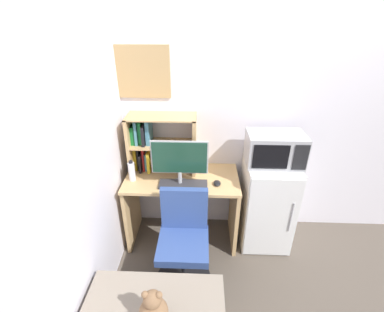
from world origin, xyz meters
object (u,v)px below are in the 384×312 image
object	(u,v)px
hutch_bookshelf	(154,142)
computer_mouse	(217,183)
monitor	(180,160)
keyboard	(183,184)
wall_corkboard	(134,72)
mini_fridge	(266,203)
microwave	(275,149)
water_bottle	(132,171)
teddy_bear	(153,309)
desk_chair	(184,245)

from	to	relation	value
hutch_bookshelf	computer_mouse	size ratio (longest dim) A/B	6.84
monitor	keyboard	world-z (taller)	monitor
wall_corkboard	computer_mouse	bearing A→B (deg)	-26.77
mini_fridge	microwave	bearing A→B (deg)	89.60
wall_corkboard	hutch_bookshelf	bearing A→B (deg)	-36.83
keyboard	computer_mouse	distance (m)	0.32
computer_mouse	keyboard	bearing A→B (deg)	-175.30
hutch_bookshelf	microwave	distance (m)	1.16
water_bottle	teddy_bear	world-z (taller)	water_bottle
water_bottle	microwave	size ratio (longest dim) A/B	0.40
monitor	teddy_bear	size ratio (longest dim) A/B	1.91
teddy_bear	wall_corkboard	xyz separation A→B (m)	(-0.37, 1.52, 1.10)
keyboard	teddy_bear	world-z (taller)	keyboard
keyboard	teddy_bear	distance (m)	1.11
microwave	keyboard	bearing A→B (deg)	-168.85
desk_chair	teddy_bear	size ratio (longest dim) A/B	3.28
hutch_bookshelf	desk_chair	size ratio (longest dim) A/B	0.75
mini_fridge	computer_mouse	bearing A→B (deg)	-165.39
water_bottle	computer_mouse	bearing A→B (deg)	-3.41
computer_mouse	desk_chair	distance (m)	0.63
computer_mouse	microwave	distance (m)	0.62
monitor	teddy_bear	world-z (taller)	monitor
mini_fridge	teddy_bear	bearing A→B (deg)	-126.84
computer_mouse	water_bottle	bearing A→B (deg)	176.59
keyboard	wall_corkboard	bearing A→B (deg)	138.06
water_bottle	desk_chair	size ratio (longest dim) A/B	0.24
mini_fridge	wall_corkboard	size ratio (longest dim) A/B	1.40
water_bottle	desk_chair	distance (m)	0.83
teddy_bear	water_bottle	bearing A→B (deg)	108.32
keyboard	water_bottle	world-z (taller)	water_bottle
hutch_bookshelf	water_bottle	xyz separation A→B (m)	(-0.18, -0.23, -0.20)
keyboard	teddy_bear	bearing A→B (deg)	-95.43
mini_fridge	wall_corkboard	world-z (taller)	wall_corkboard
keyboard	computer_mouse	world-z (taller)	computer_mouse
water_bottle	wall_corkboard	size ratio (longest dim) A/B	0.31
mini_fridge	wall_corkboard	distance (m)	1.83
monitor	mini_fridge	world-z (taller)	monitor
computer_mouse	microwave	bearing A→B (deg)	14.92
mini_fridge	teddy_bear	size ratio (longest dim) A/B	3.49
keyboard	microwave	size ratio (longest dim) A/B	0.87
monitor	microwave	bearing A→B (deg)	9.49
microwave	wall_corkboard	xyz separation A→B (m)	(-1.31, 0.26, 0.63)
water_bottle	teddy_bear	xyz separation A→B (m)	(0.39, -1.17, -0.25)
hutch_bookshelf	teddy_bear	xyz separation A→B (m)	(0.20, -1.40, -0.46)
keyboard	water_bottle	size ratio (longest dim) A/B	2.15
mini_fridge	microwave	xyz separation A→B (m)	(0.00, 0.00, 0.62)
mini_fridge	microwave	size ratio (longest dim) A/B	1.81
wall_corkboard	mini_fridge	bearing A→B (deg)	-11.22
hutch_bookshelf	wall_corkboard	xyz separation A→B (m)	(-0.16, 0.12, 0.65)
hutch_bookshelf	water_bottle	world-z (taller)	hutch_bookshelf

